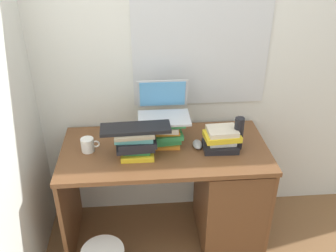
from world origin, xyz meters
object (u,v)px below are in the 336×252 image
object	(u,v)px
book_stack_tall	(165,131)
keyboard	(136,128)
book_stack_keyboard_riser	(136,142)
computer_mouse	(197,144)
laptop	(164,108)
water_bottle	(239,133)
mug	(88,145)
book_stack_side	(221,139)
desk	(214,190)

from	to	relation	value
book_stack_tall	keyboard	size ratio (longest dim) A/B	0.57
book_stack_tall	keyboard	world-z (taller)	keyboard
book_stack_tall	book_stack_keyboard_riser	distance (m)	0.22
keyboard	book_stack_keyboard_riser	bearing A→B (deg)	175.44
keyboard	computer_mouse	world-z (taller)	keyboard
book_stack_tall	laptop	distance (m)	0.15
keyboard	water_bottle	bearing A→B (deg)	-0.13
book_stack_tall	laptop	bearing A→B (deg)	93.07
mug	book_stack_side	bearing A→B (deg)	-2.87
book_stack_tall	laptop	world-z (taller)	laptop
book_stack_tall	mug	size ratio (longest dim) A/B	2.03
desk	book_stack_side	xyz separation A→B (m)	(0.02, -0.01, 0.41)
computer_mouse	water_bottle	bearing A→B (deg)	-7.82
book_stack_side	mug	bearing A→B (deg)	177.13
book_stack_tall	computer_mouse	xyz separation A→B (m)	(0.20, -0.05, -0.07)
water_bottle	desk	bearing A→B (deg)	175.78
computer_mouse	desk	bearing A→B (deg)	-11.54
computer_mouse	keyboard	bearing A→B (deg)	-171.76
book_stack_keyboard_riser	computer_mouse	size ratio (longest dim) A/B	2.48
book_stack_side	book_stack_tall	bearing A→B (deg)	165.89
desk	book_stack_keyboard_riser	distance (m)	0.67
desk	water_bottle	bearing A→B (deg)	-4.22
laptop	mug	bearing A→B (deg)	-168.33
water_bottle	mug	bearing A→B (deg)	177.41
desk	book_stack_keyboard_riser	bearing A→B (deg)	-176.51
desk	computer_mouse	size ratio (longest dim) A/B	12.70
mug	water_bottle	size ratio (longest dim) A/B	0.54
desk	laptop	distance (m)	0.68
book_stack_tall	mug	world-z (taller)	book_stack_tall
desk	mug	distance (m)	0.90
book_stack_keyboard_riser	laptop	bearing A→B (deg)	41.75
mug	laptop	bearing A→B (deg)	11.67
book_stack_keyboard_riser	keyboard	size ratio (longest dim) A/B	0.61
desk	laptop	world-z (taller)	laptop
mug	water_bottle	xyz separation A→B (m)	(0.94, -0.04, 0.06)
book_stack_keyboard_riser	laptop	distance (m)	0.29
book_stack_side	laptop	xyz separation A→B (m)	(-0.35, 0.14, 0.16)
book_stack_side	water_bottle	world-z (taller)	water_bottle
desk	laptop	xyz separation A→B (m)	(-0.33, 0.13, 0.58)
desk	book_stack_side	size ratio (longest dim) A/B	5.66
computer_mouse	mug	xyz separation A→B (m)	(-0.69, 0.01, 0.03)
book_stack_tall	book_stack_side	distance (m)	0.36
book_stack_keyboard_riser	computer_mouse	distance (m)	0.40
computer_mouse	book_stack_tall	bearing A→B (deg)	165.15
laptop	computer_mouse	distance (m)	0.32
desk	laptop	bearing A→B (deg)	157.89
book_stack_tall	keyboard	xyz separation A→B (m)	(-0.19, -0.11, 0.09)
mug	water_bottle	distance (m)	0.95
book_stack_keyboard_riser	computer_mouse	world-z (taller)	book_stack_keyboard_riser
computer_mouse	water_bottle	distance (m)	0.27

